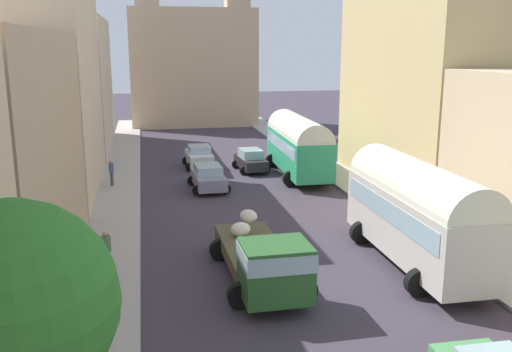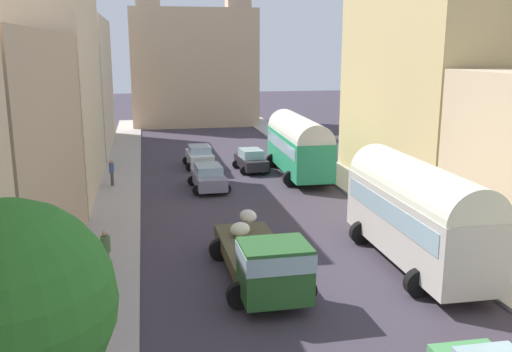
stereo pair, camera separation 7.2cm
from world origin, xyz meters
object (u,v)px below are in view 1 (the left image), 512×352
(car_3, at_px, (251,160))
(car_0, at_px, (208,177))
(pedestrian_2, at_px, (106,250))
(pedestrian_3, at_px, (89,343))
(car_1, at_px, (199,157))
(parked_bus_0, at_px, (417,209))
(cargo_truck_0, at_px, (264,259))
(pedestrian_0, at_px, (81,306))
(parked_bus_1, at_px, (298,143))
(pedestrian_1, at_px, (111,171))
(pedestrian_4, at_px, (69,307))

(car_3, bearing_deg, car_0, -127.09)
(pedestrian_2, height_order, pedestrian_3, pedestrian_2)
(car_1, distance_m, car_3, 3.93)
(parked_bus_0, bearing_deg, cargo_truck_0, -169.76)
(car_3, bearing_deg, pedestrian_0, -113.01)
(parked_bus_1, distance_m, pedestrian_1, 12.30)
(car_1, height_order, pedestrian_4, pedestrian_4)
(parked_bus_0, distance_m, pedestrian_0, 12.98)
(car_3, relative_size, pedestrian_0, 2.03)
(parked_bus_1, bearing_deg, pedestrian_3, -118.06)
(parked_bus_0, bearing_deg, pedestrian_0, -164.28)
(cargo_truck_0, bearing_deg, parked_bus_1, 70.81)
(parked_bus_1, height_order, pedestrian_2, parked_bus_1)
(cargo_truck_0, height_order, pedestrian_1, cargo_truck_0)
(parked_bus_0, xyz_separation_m, pedestrian_3, (-12.03, -5.66, -1.33))
(car_0, relative_size, car_1, 1.08)
(car_0, bearing_deg, pedestrian_0, -108.52)
(pedestrian_3, bearing_deg, car_0, 74.53)
(cargo_truck_0, xyz_separation_m, pedestrian_3, (-5.66, -4.51, -0.18))
(pedestrian_1, height_order, pedestrian_3, pedestrian_1)
(cargo_truck_0, relative_size, car_1, 1.96)
(cargo_truck_0, bearing_deg, parked_bus_0, 10.24)
(pedestrian_1, bearing_deg, car_1, 40.41)
(car_0, distance_m, pedestrian_4, 18.26)
(pedestrian_3, bearing_deg, pedestrian_0, 100.73)
(parked_bus_1, relative_size, pedestrian_1, 5.22)
(pedestrian_0, xyz_separation_m, pedestrian_1, (-0.02, 18.85, 0.01))
(car_1, bearing_deg, car_3, -28.87)
(car_3, bearing_deg, car_1, 151.13)
(car_1, xyz_separation_m, pedestrian_4, (-6.25, -23.77, 0.19))
(pedestrian_2, xyz_separation_m, pedestrian_4, (-0.82, -4.52, -0.07))
(car_3, bearing_deg, cargo_truck_0, -99.47)
(pedestrian_2, bearing_deg, pedestrian_3, -90.59)
(cargo_truck_0, bearing_deg, car_0, 91.02)
(pedestrian_4, bearing_deg, car_0, 70.34)
(cargo_truck_0, bearing_deg, car_3, 80.53)
(pedestrian_1, bearing_deg, pedestrian_4, -91.00)
(car_3, relative_size, pedestrian_2, 2.02)
(car_0, height_order, car_3, car_3)
(parked_bus_1, bearing_deg, pedestrian_1, -175.00)
(cargo_truck_0, bearing_deg, pedestrian_3, -141.44)
(cargo_truck_0, relative_size, pedestrian_0, 4.03)
(pedestrian_0, height_order, pedestrian_2, pedestrian_2)
(car_0, height_order, car_1, car_1)
(pedestrian_3, relative_size, pedestrian_4, 0.99)
(car_0, bearing_deg, car_1, 89.09)
(parked_bus_0, xyz_separation_m, parked_bus_1, (-0.26, 16.42, -0.10))
(pedestrian_0, bearing_deg, car_1, 76.12)
(parked_bus_1, distance_m, cargo_truck_0, 18.63)
(parked_bus_1, xyz_separation_m, pedestrian_4, (-12.52, -19.80, -1.23))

